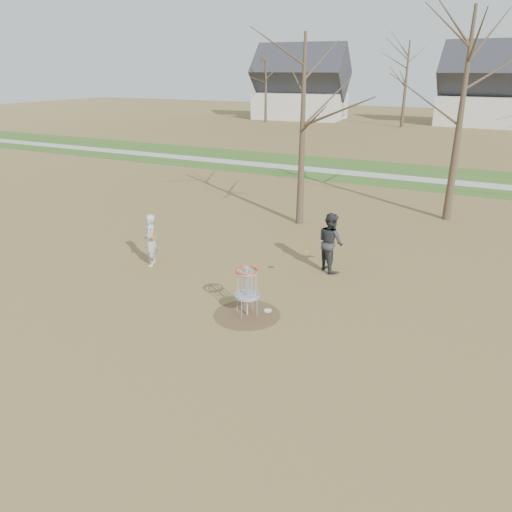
{
  "coord_description": "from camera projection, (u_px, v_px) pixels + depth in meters",
  "views": [
    {
      "loc": [
        5.67,
        -10.53,
        6.21
      ],
      "look_at": [
        -0.5,
        1.5,
        1.1
      ],
      "focal_mm": 35.0,
      "sensor_mm": 36.0,
      "label": 1
    }
  ],
  "objects": [
    {
      "name": "dirt_circle",
      "position": [
        247.0,
        315.0,
        13.38
      ],
      "size": [
        1.8,
        1.8,
        0.01
      ],
      "primitive_type": "cylinder",
      "color": "#47331E",
      "rests_on": "ground"
    },
    {
      "name": "footpath",
      "position": [
        403.0,
        178.0,
        30.03
      ],
      "size": [
        160.0,
        1.5,
        0.01
      ],
      "primitive_type": "cube",
      "color": "#9E9E99",
      "rests_on": "green_band"
    },
    {
      "name": "bare_trees",
      "position": [
        473.0,
        79.0,
        40.53
      ],
      "size": [
        52.62,
        44.98,
        9.0
      ],
      "color": "#382B1E",
      "rests_on": "ground"
    },
    {
      "name": "player_standing",
      "position": [
        150.0,
        240.0,
        16.46
      ],
      "size": [
        0.67,
        0.76,
        1.75
      ],
      "primitive_type": "imported",
      "rotation": [
        0.0,
        0.0,
        -1.09
      ],
      "color": "#AFAFAF",
      "rests_on": "ground"
    },
    {
      "name": "disc_golf_basket",
      "position": [
        247.0,
        284.0,
        13.06
      ],
      "size": [
        0.64,
        0.64,
        1.35
      ],
      "color": "#9EA3AD",
      "rests_on": "ground"
    },
    {
      "name": "discs_in_play",
      "position": [
        230.0,
        244.0,
        15.34
      ],
      "size": [
        5.1,
        1.11,
        0.1
      ],
      "color": "orange",
      "rests_on": "ground"
    },
    {
      "name": "disc_grounded",
      "position": [
        268.0,
        311.0,
        13.57
      ],
      "size": [
        0.22,
        0.22,
        0.02
      ],
      "primitive_type": "cylinder",
      "color": "silver",
      "rests_on": "dirt_circle"
    },
    {
      "name": "green_band",
      "position": [
        407.0,
        175.0,
        30.86
      ],
      "size": [
        160.0,
        8.0,
        0.01
      ],
      "primitive_type": "cube",
      "color": "#2D5119",
      "rests_on": "ground"
    },
    {
      "name": "player_throwing",
      "position": [
        331.0,
        242.0,
        16.02
      ],
      "size": [
        1.19,
        1.16,
        1.93
      ],
      "primitive_type": "imported",
      "rotation": [
        0.0,
        0.0,
        2.47
      ],
      "color": "#2C2D30",
      "rests_on": "ground"
    },
    {
      "name": "ground",
      "position": [
        247.0,
        315.0,
        13.38
      ],
      "size": [
        160.0,
        160.0,
        0.0
      ],
      "primitive_type": "plane",
      "color": "brown",
      "rests_on": "ground"
    },
    {
      "name": "houses_row",
      "position": [
        510.0,
        94.0,
        54.05
      ],
      "size": [
        56.51,
        10.01,
        7.26
      ],
      "color": "silver",
      "rests_on": "ground"
    }
  ]
}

